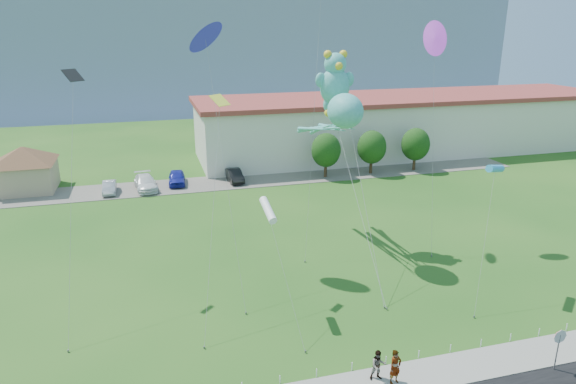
{
  "coord_description": "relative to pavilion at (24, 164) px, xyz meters",
  "views": [
    {
      "loc": [
        -10.55,
        -22.81,
        17.68
      ],
      "look_at": [
        -1.98,
        8.0,
        7.28
      ],
      "focal_mm": 32.0,
      "sensor_mm": 36.0,
      "label": 1
    }
  ],
  "objects": [
    {
      "name": "pavilion",
      "position": [
        0.0,
        0.0,
        0.0
      ],
      "size": [
        9.2,
        9.2,
        5.0
      ],
      "color": "tan",
      "rests_on": "ground"
    },
    {
      "name": "small_kite_cyan",
      "position": [
        35.31,
        -33.11,
        5.62
      ],
      "size": [
        3.17,
        4.64,
        9.15
      ],
      "color": "#2E9AD1",
      "rests_on": "ground"
    },
    {
      "name": "sidewalk",
      "position": [
        24.0,
        -40.75,
        -2.97
      ],
      "size": [
        80.0,
        2.5,
        0.1
      ],
      "primitive_type": "cube",
      "color": "gray",
      "rests_on": "ground"
    },
    {
      "name": "small_kite_yellow",
      "position": [
        17.8,
        -28.47,
        8.39
      ],
      "size": [
        3.26,
        8.43,
        13.51
      ],
      "color": "yellow",
      "rests_on": "ground"
    },
    {
      "name": "hill_ridge",
      "position": [
        24.0,
        82.0,
        9.48
      ],
      "size": [
        160.0,
        50.0,
        25.0
      ],
      "primitive_type": "cube",
      "color": "gray",
      "rests_on": "ground"
    },
    {
      "name": "rope_fence",
      "position": [
        24.0,
        -39.3,
        -2.77
      ],
      "size": [
        26.05,
        0.05,
        0.5
      ],
      "color": "white",
      "rests_on": "ground"
    },
    {
      "name": "pedestrian_right",
      "position": [
        23.97,
        -40.43,
        -2.08
      ],
      "size": [
        0.9,
        0.75,
        1.68
      ],
      "primitive_type": "imported",
      "rotation": [
        0.0,
        0.0,
        -0.14
      ],
      "color": "gray",
      "rests_on": "sidewalk"
    },
    {
      "name": "teddy_bear_kite",
      "position": [
        28.01,
        -22.25,
        10.44
      ],
      "size": [
        3.21,
        13.0,
        15.88
      ],
      "color": "teal",
      "rests_on": "ground"
    },
    {
      "name": "parked_car_white",
      "position": [
        12.77,
        -3.33,
        -2.19
      ],
      "size": [
        2.75,
        5.56,
        1.55
      ],
      "primitive_type": "imported",
      "rotation": [
        0.0,
        0.0,
        0.11
      ],
      "color": "white",
      "rests_on": "parking_strip"
    },
    {
      "name": "pedestrian_left",
      "position": [
        24.69,
        -40.91,
        -1.98
      ],
      "size": [
        0.77,
        0.59,
        1.89
      ],
      "primitive_type": "imported",
      "rotation": [
        0.0,
        0.0,
        0.22
      ],
      "color": "gray",
      "rests_on": "sidewalk"
    },
    {
      "name": "warehouse",
      "position": [
        50.0,
        6.0,
        1.1
      ],
      "size": [
        61.0,
        15.0,
        8.2
      ],
      "color": "beige",
      "rests_on": "ground"
    },
    {
      "name": "parked_car_blue",
      "position": [
        16.31,
        -2.19,
        -2.19
      ],
      "size": [
        2.15,
        4.67,
        1.55
      ],
      "primitive_type": "imported",
      "rotation": [
        0.0,
        0.0,
        -0.07
      ],
      "color": "#1B2198",
      "rests_on": "parking_strip"
    },
    {
      "name": "tree_mid",
      "position": [
        40.0,
        -4.0,
        0.36
      ],
      "size": [
        3.6,
        3.6,
        5.47
      ],
      "color": "#3F2B19",
      "rests_on": "ground"
    },
    {
      "name": "small_kite_white",
      "position": [
        20.19,
        -32.09,
        3.86
      ],
      "size": [
        1.18,
        6.28,
        7.37
      ],
      "color": "white",
      "rests_on": "ground"
    },
    {
      "name": "parking_strip",
      "position": [
        24.0,
        -3.0,
        -2.99
      ],
      "size": [
        70.0,
        6.0,
        0.06
      ],
      "primitive_type": "cube",
      "color": "#59544C",
      "rests_on": "ground"
    },
    {
      "name": "small_kite_purple",
      "position": [
        35.89,
        -23.38,
        13.33
      ],
      "size": [
        2.25,
        5.19,
        17.42
      ],
      "color": "purple",
      "rests_on": "ground"
    },
    {
      "name": "ground",
      "position": [
        24.0,
        -38.0,
        -3.02
      ],
      "size": [
        160.0,
        160.0,
        0.0
      ],
      "primitive_type": "plane",
      "color": "#1D4D15",
      "rests_on": "ground"
    },
    {
      "name": "parked_car_black",
      "position": [
        22.97,
        -2.9,
        -2.23
      ],
      "size": [
        1.78,
        4.52,
        1.46
      ],
      "primitive_type": "imported",
      "rotation": [
        0.0,
        0.0,
        0.05
      ],
      "color": "black",
      "rests_on": "parking_strip"
    },
    {
      "name": "stop_sign",
      "position": [
        33.5,
        -42.21,
        -1.15
      ],
      "size": [
        0.8,
        0.07,
        2.5
      ],
      "color": "slate",
      "rests_on": "ground"
    },
    {
      "name": "small_kite_black",
      "position": [
        8.99,
        -25.9,
        9.63
      ],
      "size": [
        1.75,
        9.47,
        15.07
      ],
      "color": "black",
      "rests_on": "ground"
    },
    {
      "name": "octopus_kite",
      "position": [
        27.59,
        -24.16,
        7.82
      ],
      "size": [
        2.57,
        15.7,
        12.99
      ],
      "color": "teal",
      "rests_on": "ground"
    },
    {
      "name": "tree_far",
      "position": [
        46.0,
        -4.0,
        0.36
      ],
      "size": [
        3.6,
        3.6,
        5.47
      ],
      "color": "#3F2B19",
      "rests_on": "ground"
    },
    {
      "name": "parked_car_silver",
      "position": [
        8.9,
        -3.57,
        -2.32
      ],
      "size": [
        1.37,
        3.9,
        1.28
      ],
      "primitive_type": "imported",
      "rotation": [
        0.0,
        0.0,
        -0.0
      ],
      "color": "#AFB0B6",
      "rests_on": "parking_strip"
    },
    {
      "name": "tree_near",
      "position": [
        34.0,
        -4.0,
        0.36
      ],
      "size": [
        3.6,
        3.6,
        5.47
      ],
      "color": "#3F2B19",
      "rests_on": "ground"
    },
    {
      "name": "small_kite_blue",
      "position": [
        17.95,
        -23.27,
        13.44
      ],
      "size": [
        1.8,
        9.92,
        17.57
      ],
      "color": "#3829EA",
      "rests_on": "ground"
    }
  ]
}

